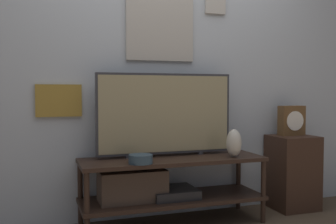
{
  "coord_description": "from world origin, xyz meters",
  "views": [
    {
      "loc": [
        -1.02,
        -2.61,
        1.04
      ],
      "look_at": [
        -0.04,
        0.27,
        0.89
      ],
      "focal_mm": 42.0,
      "sensor_mm": 36.0,
      "label": 1
    }
  ],
  "objects_px": {
    "television": "(166,114)",
    "mantel_clock": "(292,120)",
    "vase_urn_stoneware": "(234,143)",
    "vase_wide_bowl": "(141,159)"
  },
  "relations": [
    {
      "from": "television",
      "to": "mantel_clock",
      "type": "relative_size",
      "value": 4.21
    },
    {
      "from": "vase_urn_stoneware",
      "to": "television",
      "type": "bearing_deg",
      "value": 156.5
    },
    {
      "from": "vase_wide_bowl",
      "to": "vase_urn_stoneware",
      "type": "distance_m",
      "value": 0.78
    },
    {
      "from": "television",
      "to": "vase_urn_stoneware",
      "type": "height_order",
      "value": "television"
    },
    {
      "from": "television",
      "to": "vase_urn_stoneware",
      "type": "bearing_deg",
      "value": -23.5
    },
    {
      "from": "vase_wide_bowl",
      "to": "vase_urn_stoneware",
      "type": "bearing_deg",
      "value": 2.81
    },
    {
      "from": "television",
      "to": "vase_wide_bowl",
      "type": "distance_m",
      "value": 0.49
    },
    {
      "from": "vase_urn_stoneware",
      "to": "mantel_clock",
      "type": "height_order",
      "value": "mantel_clock"
    },
    {
      "from": "vase_urn_stoneware",
      "to": "vase_wide_bowl",
      "type": "bearing_deg",
      "value": -177.19
    },
    {
      "from": "television",
      "to": "mantel_clock",
      "type": "height_order",
      "value": "television"
    }
  ]
}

